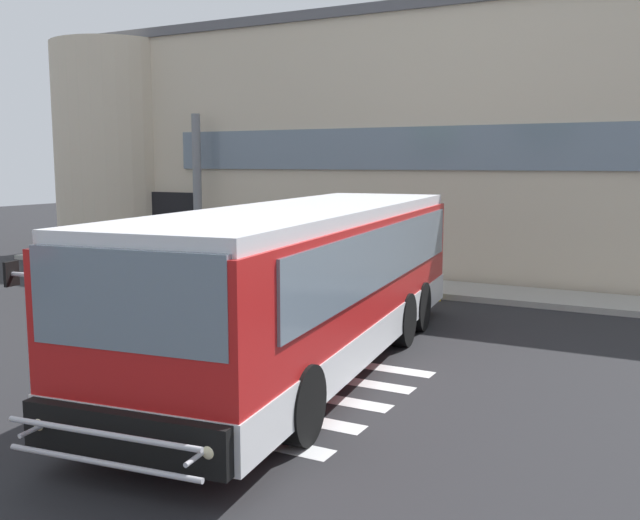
{
  "coord_description": "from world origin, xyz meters",
  "views": [
    {
      "loc": [
        7.81,
        -13.01,
        3.42
      ],
      "look_at": [
        1.28,
        -0.81,
        1.5
      ],
      "focal_mm": 39.74,
      "sensor_mm": 36.0,
      "label": 1
    }
  ],
  "objects_px": {
    "safety_bollard_yellow": "(438,283)",
    "bus_main_foreground": "(308,288)",
    "passenger_near_column": "(209,237)",
    "entry_support_column": "(197,189)",
    "passenger_by_doorway": "(229,239)"
  },
  "relations": [
    {
      "from": "bus_main_foreground",
      "to": "passenger_near_column",
      "type": "bearing_deg",
      "value": 135.48
    },
    {
      "from": "entry_support_column",
      "to": "safety_bollard_yellow",
      "type": "relative_size",
      "value": 5.34
    },
    {
      "from": "entry_support_column",
      "to": "passenger_near_column",
      "type": "height_order",
      "value": "entry_support_column"
    },
    {
      "from": "entry_support_column",
      "to": "bus_main_foreground",
      "type": "bearing_deg",
      "value": -43.46
    },
    {
      "from": "passenger_near_column",
      "to": "safety_bollard_yellow",
      "type": "xyz_separation_m",
      "value": [
        7.98,
        -1.32,
        -0.63
      ]
    },
    {
      "from": "entry_support_column",
      "to": "bus_main_foreground",
      "type": "relative_size",
      "value": 0.45
    },
    {
      "from": "safety_bollard_yellow",
      "to": "entry_support_column",
      "type": "bearing_deg",
      "value": 168.41
    },
    {
      "from": "passenger_by_doorway",
      "to": "safety_bollard_yellow",
      "type": "distance_m",
      "value": 6.98
    },
    {
      "from": "safety_bollard_yellow",
      "to": "bus_main_foreground",
      "type": "bearing_deg",
      "value": -90.82
    },
    {
      "from": "bus_main_foreground",
      "to": "safety_bollard_yellow",
      "type": "height_order",
      "value": "bus_main_foreground"
    },
    {
      "from": "bus_main_foreground",
      "to": "passenger_near_column",
      "type": "xyz_separation_m",
      "value": [
        -7.89,
        7.76,
        -0.25
      ]
    },
    {
      "from": "entry_support_column",
      "to": "passenger_near_column",
      "type": "relative_size",
      "value": 2.87
    },
    {
      "from": "entry_support_column",
      "to": "passenger_by_doorway",
      "type": "distance_m",
      "value": 2.54
    },
    {
      "from": "entry_support_column",
      "to": "passenger_near_column",
      "type": "distance_m",
      "value": 1.74
    },
    {
      "from": "passenger_near_column",
      "to": "safety_bollard_yellow",
      "type": "bearing_deg",
      "value": -9.41
    }
  ]
}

